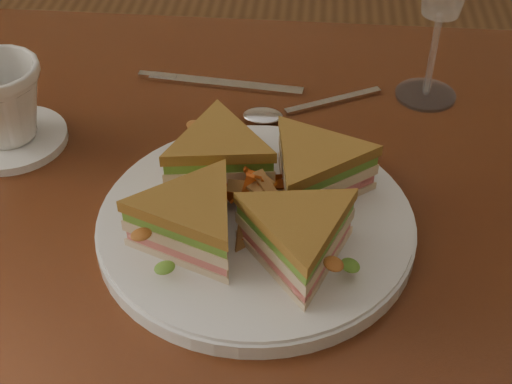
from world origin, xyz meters
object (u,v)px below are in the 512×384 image
(knife, at_px, (214,83))
(coffee_cup, at_px, (2,102))
(spoon, at_px, (280,112))
(saucer, at_px, (12,139))
(plate, at_px, (256,224))
(table, at_px, (210,261))
(sandwich_wedges, at_px, (256,196))

(knife, relative_size, coffee_cup, 2.20)
(spoon, bearing_deg, saucer, 167.12)
(knife, bearing_deg, plate, -67.52)
(spoon, bearing_deg, knife, 116.78)
(table, distance_m, saucer, 0.27)
(knife, bearing_deg, table, -78.42)
(spoon, bearing_deg, plate, -121.24)
(coffee_cup, bearing_deg, table, -11.78)
(table, height_order, spoon, spoon)
(saucer, height_order, coffee_cup, coffee_cup)
(sandwich_wedges, relative_size, saucer, 2.29)
(plate, bearing_deg, table, 139.30)
(saucer, bearing_deg, plate, -22.41)
(sandwich_wedges, bearing_deg, coffee_cup, 157.59)
(knife, relative_size, saucer, 1.71)
(plate, relative_size, sandwich_wedges, 1.08)
(table, xyz_separation_m, spoon, (0.07, 0.15, 0.10))
(spoon, relative_size, saucer, 1.33)
(plate, xyz_separation_m, knife, (-0.08, 0.27, -0.01))
(sandwich_wedges, bearing_deg, table, 139.30)
(table, distance_m, knife, 0.24)
(spoon, bearing_deg, table, -142.06)
(table, bearing_deg, plate, -40.70)
(spoon, distance_m, knife, 0.11)
(plate, xyz_separation_m, sandwich_wedges, (0.00, 0.00, 0.04))
(knife, bearing_deg, spoon, -28.93)
(plate, relative_size, coffee_cup, 3.18)
(plate, relative_size, saucer, 2.47)
(plate, height_order, knife, plate)
(coffee_cup, bearing_deg, spoon, 20.40)
(sandwich_wedges, relative_size, coffee_cup, 2.95)
(plate, xyz_separation_m, coffee_cup, (-0.29, 0.12, 0.05))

